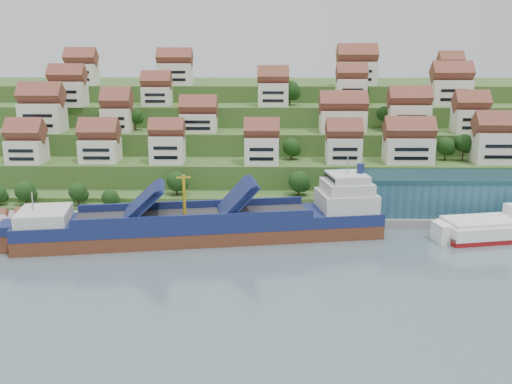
{
  "coord_description": "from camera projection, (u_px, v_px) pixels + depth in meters",
  "views": [
    {
      "loc": [
        1.66,
        -130.34,
        44.14
      ],
      "look_at": [
        -0.5,
        14.0,
        8.0
      ],
      "focal_mm": 40.0,
      "sensor_mm": 36.0,
      "label": 1
    }
  ],
  "objects": [
    {
      "name": "second_ship",
      "position": [
        501.0,
        228.0,
        137.07
      ],
      "size": [
        29.45,
        15.74,
        8.1
      ],
      "rotation": [
        0.0,
        0.0,
        0.2
      ],
      "color": "maroon",
      "rests_on": "ground"
    },
    {
      "name": "hillside_trees",
      "position": [
        254.0,
        140.0,
        176.74
      ],
      "size": [
        138.51,
        61.96,
        30.8
      ],
      "color": "#1A3D14",
      "rests_on": "ground"
    },
    {
      "name": "hillside_village",
      "position": [
        268.0,
        112.0,
        189.1
      ],
      "size": [
        153.96,
        62.52,
        28.74
      ],
      "color": "white",
      "rests_on": "ground"
    },
    {
      "name": "flagpole",
      "position": [
        329.0,
        200.0,
        144.93
      ],
      "size": [
        1.28,
        0.16,
        8.0
      ],
      "color": "gray",
      "rests_on": "quay"
    },
    {
      "name": "warehouse",
      "position": [
        454.0,
        193.0,
        151.15
      ],
      "size": [
        60.0,
        15.0,
        10.0
      ],
      "primitive_type": "cube",
      "color": "#265569",
      "rests_on": "quay"
    },
    {
      "name": "pebble_beach",
      "position": [
        37.0,
        221.0,
        149.53
      ],
      "size": [
        45.0,
        20.0,
        1.0
      ],
      "primitive_type": "cube",
      "color": "gray",
      "rests_on": "ground"
    },
    {
      "name": "hillside",
      "position": [
        260.0,
        133.0,
        235.02
      ],
      "size": [
        260.0,
        128.0,
        31.0
      ],
      "color": "#2D4C1E",
      "rests_on": "ground"
    },
    {
      "name": "quay",
      "position": [
        333.0,
        217.0,
        151.16
      ],
      "size": [
        180.0,
        14.0,
        2.2
      ],
      "primitive_type": "cube",
      "color": "gray",
      "rests_on": "ground"
    },
    {
      "name": "ground",
      "position": [
        257.0,
        238.0,
        137.16
      ],
      "size": [
        300.0,
        300.0,
        0.0
      ],
      "primitive_type": "plane",
      "color": "slate",
      "rests_on": "ground"
    },
    {
      "name": "beach_huts",
      "position": [
        27.0,
        216.0,
        147.95
      ],
      "size": [
        14.4,
        3.7,
        2.2
      ],
      "color": "white",
      "rests_on": "pebble_beach"
    },
    {
      "name": "cargo_ship",
      "position": [
        214.0,
        225.0,
        135.99
      ],
      "size": [
        86.41,
        27.1,
        19.03
      ],
      "rotation": [
        0.0,
        0.0,
        0.16
      ],
      "color": "brown",
      "rests_on": "ground"
    }
  ]
}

